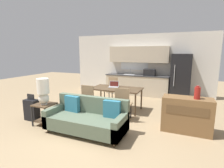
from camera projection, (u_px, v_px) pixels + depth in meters
name	position (u px, v px, depth m)	size (l,w,h in m)	color
ground_plane	(88.00, 135.00, 4.07)	(20.00, 20.00, 0.00)	#9E8460
wall_back	(139.00, 64.00, 8.02)	(6.40, 0.07, 2.70)	silver
kitchen_counter	(137.00, 76.00, 7.83)	(2.81, 0.65, 2.15)	beige
refrigerator	(181.00, 77.00, 7.00)	(0.75, 0.79, 1.83)	black
dining_table	(116.00, 90.00, 5.75)	(1.64, 0.88, 0.74)	brown
couch	(88.00, 119.00, 4.17)	(1.91, 0.80, 0.82)	#3D2D1E
side_table	(45.00, 111.00, 4.59)	(0.49, 0.49, 0.57)	brown
table_lamp	(43.00, 91.00, 4.45)	(0.30, 0.30, 0.68)	silver
credenza	(186.00, 115.00, 4.16)	(1.12, 0.47, 0.85)	brown
vase	(197.00, 93.00, 3.95)	(0.13, 0.13, 0.30)	maroon
dining_chair_far_left	(112.00, 88.00, 6.71)	(0.47, 0.47, 0.95)	#997A56
dining_chair_near_left	(90.00, 99.00, 5.23)	(0.42, 0.42, 0.95)	#997A56
dining_chair_near_right	(123.00, 102.00, 4.83)	(0.45, 0.45, 0.95)	#997A56
laptop	(114.00, 86.00, 5.89)	(0.36, 0.31, 0.20)	#B7BABC
suitcase	(32.00, 110.00, 4.91)	(0.41, 0.22, 0.75)	black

